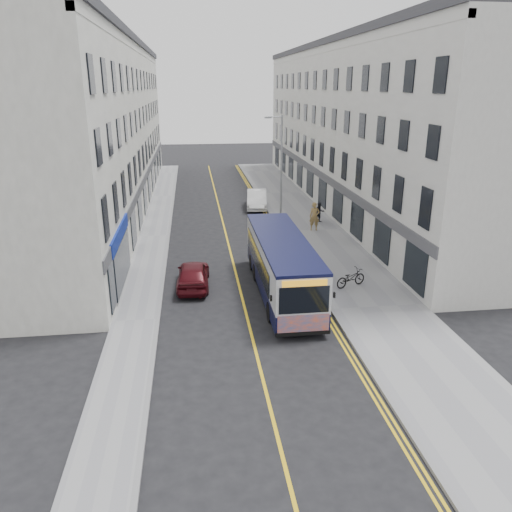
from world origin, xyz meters
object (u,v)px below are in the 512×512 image
object	(u,v)px
bicycle	(351,278)
car_white	(257,199)
streetlamp	(280,167)
city_bus	(282,264)
pedestrian_near	(314,216)
pedestrian_far	(320,212)
car_maroon	(193,274)

from	to	relation	value
bicycle	car_white	bearing A→B (deg)	-15.03
streetlamp	car_white	bearing A→B (deg)	99.65
city_bus	streetlamp	bearing A→B (deg)	80.53
city_bus	bicycle	world-z (taller)	city_bus
streetlamp	pedestrian_near	world-z (taller)	streetlamp
pedestrian_near	car_white	xyz separation A→B (m)	(-3.14, 7.74, -0.37)
city_bus	bicycle	distance (m)	3.81
city_bus	car_white	bearing A→B (deg)	86.37
pedestrian_near	city_bus	bearing A→B (deg)	-105.13
pedestrian_far	car_maroon	xyz separation A→B (m)	(-9.62, -11.39, -0.20)
city_bus	pedestrian_far	size ratio (longest dim) A/B	6.52
pedestrian_near	car_white	world-z (taller)	pedestrian_near
pedestrian_near	car_white	size ratio (longest dim) A/B	0.44
streetlamp	car_maroon	distance (m)	13.62
streetlamp	car_white	xyz separation A→B (m)	(-0.97, 5.70, -3.62)
pedestrian_near	pedestrian_far	world-z (taller)	pedestrian_near
city_bus	car_maroon	distance (m)	4.73
pedestrian_near	pedestrian_far	distance (m)	2.26
streetlamp	car_white	size ratio (longest dim) A/B	1.73
pedestrian_near	streetlamp	bearing A→B (deg)	143.42
city_bus	car_white	xyz separation A→B (m)	(1.18, 18.58, -0.84)
streetlamp	pedestrian_far	xyz separation A→B (m)	(3.08, 0.02, -3.49)
car_white	streetlamp	bearing A→B (deg)	-73.23
pedestrian_far	pedestrian_near	bearing A→B (deg)	-125.19
bicycle	car_white	size ratio (longest dim) A/B	0.39
pedestrian_near	car_maroon	xyz separation A→B (m)	(-8.71, -9.33, -0.44)
car_white	car_maroon	distance (m)	17.96
pedestrian_far	streetlamp	bearing A→B (deg)	168.90
pedestrian_far	car_white	world-z (taller)	pedestrian_far
city_bus	pedestrian_far	bearing A→B (deg)	67.94
bicycle	pedestrian_near	world-z (taller)	pedestrian_near
bicycle	pedestrian_far	xyz separation A→B (m)	(1.56, 12.68, 0.30)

